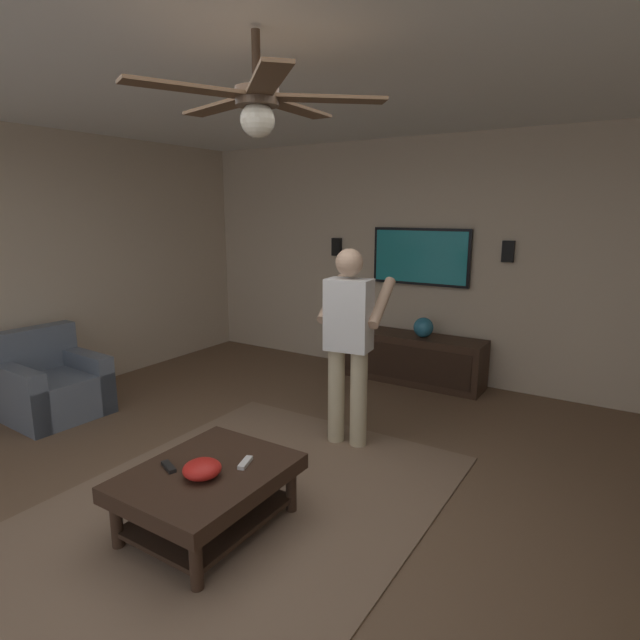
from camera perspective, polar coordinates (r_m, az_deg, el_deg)
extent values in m
plane|color=brown|center=(3.58, -7.23, -20.59)|extent=(7.92, 7.92, 0.00)
cube|color=#C6B299|center=(6.01, 13.26, 6.42)|extent=(0.10, 6.62, 2.74)
cube|color=white|center=(3.14, -8.75, 27.81)|extent=(6.80, 6.62, 0.10)
cube|color=#7A604C|center=(3.61, -9.78, -20.29)|extent=(3.18, 2.29, 0.01)
cube|color=slate|center=(5.55, -27.43, -7.48)|extent=(0.84, 0.84, 0.40)
cube|color=slate|center=(5.72, -29.32, -2.84)|extent=(0.81, 0.22, 0.42)
cube|color=slate|center=(5.40, -30.53, -7.44)|extent=(0.20, 0.81, 0.56)
cube|color=slate|center=(5.67, -24.64, -5.97)|extent=(0.20, 0.81, 0.56)
cube|color=#332116|center=(3.31, -12.41, -16.69)|extent=(1.00, 0.80, 0.10)
cylinder|color=#332116|center=(3.51, -3.22, -18.43)|extent=(0.07, 0.07, 0.30)
cylinder|color=#332116|center=(3.87, -11.26, -15.54)|extent=(0.07, 0.07, 0.30)
cylinder|color=#332116|center=(2.98, -13.61, -24.94)|extent=(0.07, 0.07, 0.30)
cylinder|color=#332116|center=(3.40, -21.67, -20.40)|extent=(0.07, 0.07, 0.30)
cube|color=black|center=(3.44, -12.21, -20.34)|extent=(0.88, 0.68, 0.03)
cube|color=#332116|center=(5.98, 9.85, -4.16)|extent=(0.44, 1.70, 0.55)
cube|color=black|center=(5.78, 8.98, -4.70)|extent=(0.01, 1.56, 0.39)
cube|color=black|center=(5.99, 11.13, 6.93)|extent=(0.05, 1.15, 0.64)
cube|color=teal|center=(5.96, 11.04, 6.91)|extent=(0.01, 1.09, 0.58)
cylinder|color=#C6B793|center=(4.27, 4.31, -8.77)|extent=(0.14, 0.14, 0.82)
cylinder|color=#C6B793|center=(4.34, 1.82, -8.39)|extent=(0.14, 0.14, 0.82)
cube|color=white|center=(4.11, 3.17, 0.58)|extent=(0.26, 0.38, 0.58)
sphere|color=tan|center=(4.05, 3.24, 6.41)|extent=(0.22, 0.22, 0.22)
cylinder|color=tan|center=(4.19, 6.90, 1.97)|extent=(0.49, 0.15, 0.37)
cylinder|color=tan|center=(4.34, 1.39, 2.42)|extent=(0.49, 0.15, 0.37)
cube|color=white|center=(4.46, 5.00, 1.33)|extent=(0.05, 0.05, 0.16)
ellipsoid|color=red|center=(3.19, -12.98, -15.85)|extent=(0.23, 0.23, 0.10)
cube|color=white|center=(3.30, -8.31, -15.43)|extent=(0.16, 0.09, 0.02)
cube|color=black|center=(3.35, -16.48, -15.38)|extent=(0.10, 0.16, 0.02)
sphere|color=teal|center=(5.79, 11.43, -0.80)|extent=(0.22, 0.22, 0.22)
cube|color=black|center=(5.71, 20.19, 7.17)|extent=(0.06, 0.12, 0.22)
cube|color=black|center=(6.48, 1.87, 8.13)|extent=(0.06, 0.12, 0.22)
cylinder|color=#4C3828|center=(2.59, -7.10, 26.46)|extent=(0.04, 0.04, 0.28)
cylinder|color=#4C3828|center=(2.56, -7.02, 23.43)|extent=(0.20, 0.20, 0.08)
sphere|color=silver|center=(2.54, -6.95, 21.22)|extent=(0.16, 0.16, 0.16)
cube|color=brown|center=(2.82, -2.78, 22.44)|extent=(0.56, 0.14, 0.02)
cube|color=brown|center=(2.82, -11.08, 22.23)|extent=(0.27, 0.57, 0.02)
cube|color=brown|center=(2.44, -14.43, 23.73)|extent=(0.56, 0.35, 0.02)
cube|color=brown|center=(2.25, -5.92, 25.05)|extent=(0.47, 0.49, 0.02)
cube|color=brown|center=(2.58, 0.73, 23.40)|extent=(0.45, 0.51, 0.02)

